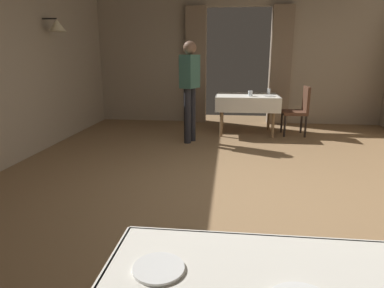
% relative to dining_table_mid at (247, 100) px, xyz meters
% --- Properties ---
extents(ground, '(10.08, 10.08, 0.00)m').
position_rel_dining_table_mid_xyz_m(ground, '(-0.18, -3.04, -0.65)').
color(ground, olive).
extents(wall_back, '(6.40, 0.27, 3.00)m').
position_rel_dining_table_mid_xyz_m(wall_back, '(-0.18, 1.14, 0.86)').
color(wall_back, gray).
rests_on(wall_back, ground).
extents(dining_table_mid, '(1.19, 0.96, 0.75)m').
position_rel_dining_table_mid_xyz_m(dining_table_mid, '(0.00, 0.00, 0.00)').
color(dining_table_mid, olive).
rests_on(dining_table_mid, ground).
extents(chair_mid_right, '(0.44, 0.44, 0.93)m').
position_rel_dining_table_mid_xyz_m(chair_mid_right, '(0.98, -0.07, -0.13)').
color(chair_mid_right, black).
rests_on(chair_mid_right, ground).
extents(plate_near_c, '(0.18, 0.18, 0.01)m').
position_rel_dining_table_mid_xyz_m(plate_near_c, '(-0.57, -5.52, 0.11)').
color(plate_near_c, white).
rests_on(plate_near_c, dining_table_near).
extents(plate_mid_a, '(0.24, 0.24, 0.01)m').
position_rel_dining_table_mid_xyz_m(plate_mid_a, '(0.40, -0.18, 0.11)').
color(plate_mid_a, white).
rests_on(plate_mid_a, dining_table_mid).
extents(glass_mid_b, '(0.06, 0.06, 0.11)m').
position_rel_dining_table_mid_xyz_m(glass_mid_b, '(0.43, 0.18, 0.16)').
color(glass_mid_b, silver).
rests_on(glass_mid_b, dining_table_mid).
extents(glass_mid_c, '(0.08, 0.08, 0.10)m').
position_rel_dining_table_mid_xyz_m(glass_mid_c, '(0.05, -0.20, 0.15)').
color(glass_mid_c, silver).
rests_on(glass_mid_c, dining_table_mid).
extents(person_waiter_by_doorway, '(0.33, 0.42, 1.72)m').
position_rel_dining_table_mid_xyz_m(person_waiter_by_doorway, '(-1.02, -0.83, 0.37)').
color(person_waiter_by_doorway, black).
rests_on(person_waiter_by_doorway, ground).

